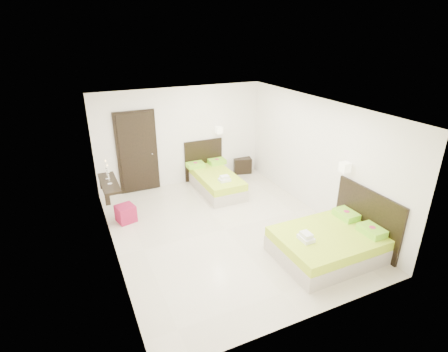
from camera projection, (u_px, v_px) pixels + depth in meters
name	position (u px, v px, depth m)	size (l,w,h in m)	color
floor	(226.00, 229.00, 7.43)	(5.50, 5.50, 0.00)	beige
bed_single	(215.00, 180.00, 9.16)	(1.09, 1.82, 1.51)	beige
bed_double	(331.00, 242.00, 6.49)	(1.88, 1.60, 1.55)	beige
nightstand	(242.00, 165.00, 10.33)	(0.51, 0.45, 0.45)	black
ottoman	(126.00, 214.00, 7.68)	(0.38, 0.38, 0.38)	maroon
door	(137.00, 153.00, 8.81)	(1.02, 0.15, 2.14)	black
console_shelf	(109.00, 183.00, 7.64)	(0.35, 1.20, 0.78)	black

